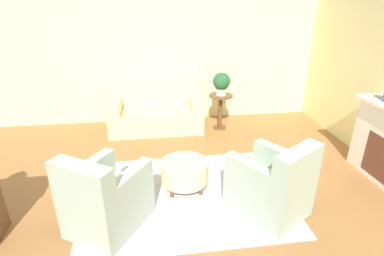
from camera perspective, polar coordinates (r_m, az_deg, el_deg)
ground_plane at (r=4.19m, az=-1.01°, el=-12.58°), size 16.00×16.00×0.00m
wall_back at (r=6.40m, az=-4.41°, el=13.81°), size 9.74×0.12×2.80m
rug at (r=4.19m, az=-1.01°, el=-12.52°), size 2.68×2.07×0.01m
couch at (r=6.14m, az=-6.91°, el=2.78°), size 1.83×0.89×0.86m
armchair_left at (r=3.60m, az=-16.28°, el=-13.08°), size 1.05×1.10×0.98m
armchair_right at (r=3.81m, az=15.08°, el=-10.67°), size 1.05×1.10×0.98m
ottoman_table at (r=4.18m, az=-1.42°, el=-8.23°), size 0.66×0.66×0.40m
side_table at (r=6.06m, az=5.45°, el=4.14°), size 0.47×0.47×0.71m
potted_plant_on_side_table at (r=5.92m, az=5.63°, el=8.59°), size 0.34×0.34×0.45m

